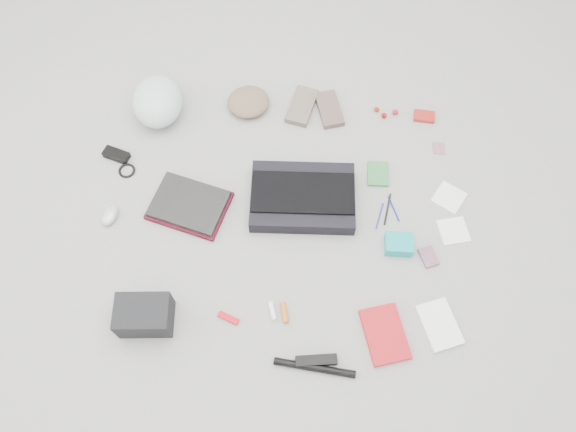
{
  "coord_description": "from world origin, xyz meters",
  "views": [
    {
      "loc": [
        0.02,
        -1.01,
        2.1
      ],
      "look_at": [
        0.0,
        0.0,
        0.05
      ],
      "focal_mm": 35.0,
      "sensor_mm": 36.0,
      "label": 1
    }
  ],
  "objects_px": {
    "bike_helmet": "(157,101)",
    "camera_bag": "(144,315)",
    "book_red": "(385,334)",
    "messenger_bag": "(303,197)",
    "laptop": "(189,204)",
    "accordion_wallet": "(399,244)"
  },
  "relations": [
    {
      "from": "laptop",
      "to": "camera_bag",
      "type": "relative_size",
      "value": 1.46
    },
    {
      "from": "bike_helmet",
      "to": "book_red",
      "type": "height_order",
      "value": "bike_helmet"
    },
    {
      "from": "laptop",
      "to": "book_red",
      "type": "distance_m",
      "value": 0.95
    },
    {
      "from": "messenger_bag",
      "to": "laptop",
      "type": "bearing_deg",
      "value": -174.99
    },
    {
      "from": "laptop",
      "to": "camera_bag",
      "type": "height_order",
      "value": "camera_bag"
    },
    {
      "from": "bike_helmet",
      "to": "accordion_wallet",
      "type": "distance_m",
      "value": 1.23
    },
    {
      "from": "bike_helmet",
      "to": "camera_bag",
      "type": "distance_m",
      "value": 0.98
    },
    {
      "from": "messenger_bag",
      "to": "laptop",
      "type": "height_order",
      "value": "messenger_bag"
    },
    {
      "from": "messenger_bag",
      "to": "book_red",
      "type": "xyz_separation_m",
      "value": [
        0.32,
        -0.56,
        -0.02
      ]
    },
    {
      "from": "bike_helmet",
      "to": "book_red",
      "type": "relative_size",
      "value": 1.27
    },
    {
      "from": "laptop",
      "to": "camera_bag",
      "type": "bearing_deg",
      "value": -84.71
    },
    {
      "from": "bike_helmet",
      "to": "accordion_wallet",
      "type": "xyz_separation_m",
      "value": [
        1.04,
        -0.65,
        -0.06
      ]
    },
    {
      "from": "camera_bag",
      "to": "messenger_bag",
      "type": "bearing_deg",
      "value": 40.14
    },
    {
      "from": "messenger_bag",
      "to": "accordion_wallet",
      "type": "relative_size",
      "value": 3.93
    },
    {
      "from": "book_red",
      "to": "accordion_wallet",
      "type": "distance_m",
      "value": 0.37
    },
    {
      "from": "book_red",
      "to": "accordion_wallet",
      "type": "height_order",
      "value": "accordion_wallet"
    },
    {
      "from": "messenger_bag",
      "to": "bike_helmet",
      "type": "xyz_separation_m",
      "value": [
        -0.65,
        0.45,
        0.05
      ]
    },
    {
      "from": "laptop",
      "to": "camera_bag",
      "type": "xyz_separation_m",
      "value": [
        -0.11,
        -0.49,
        0.03
      ]
    },
    {
      "from": "bike_helmet",
      "to": "camera_bag",
      "type": "height_order",
      "value": "bike_helmet"
    },
    {
      "from": "bike_helmet",
      "to": "laptop",
      "type": "bearing_deg",
      "value": -75.31
    },
    {
      "from": "book_red",
      "to": "messenger_bag",
      "type": "bearing_deg",
      "value": 105.36
    },
    {
      "from": "bike_helmet",
      "to": "messenger_bag",
      "type": "bearing_deg",
      "value": -40.12
    }
  ]
}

